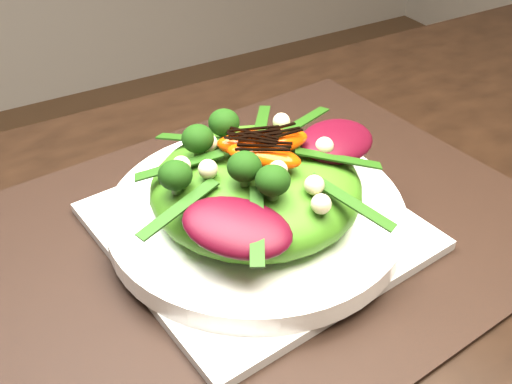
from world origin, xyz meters
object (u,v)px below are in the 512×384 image
dining_table (317,354)px  placemat (256,232)px  orange_segment (243,133)px  salad_bowl (256,214)px  plate_base (256,226)px  lettuce_mound (256,187)px

dining_table → placemat: 0.14m
dining_table → orange_segment: bearing=81.1°
placemat → orange_segment: orange_segment is taller
orange_segment → salad_bowl: bearing=-98.7°
placemat → plate_base: bearing=0.0°
plate_base → lettuce_mound: (-0.00, 0.00, 0.05)m
dining_table → lettuce_mound: (0.02, 0.13, 0.08)m
plate_base → lettuce_mound: 0.05m
dining_table → placemat: size_ratio=2.96×
dining_table → placemat: bearing=81.1°
plate_base → salad_bowl: size_ratio=0.95×
dining_table → plate_base: dining_table is taller
lettuce_mound → orange_segment: orange_segment is taller
dining_table → plate_base: bearing=81.1°
dining_table → lettuce_mound: size_ratio=8.37×
dining_table → orange_segment: dining_table is taller
plate_base → dining_table: bearing=-98.9°
plate_base → orange_segment: bearing=81.3°
plate_base → salad_bowl: bearing=180.0°
plate_base → orange_segment: orange_segment is taller
salad_bowl → orange_segment: orange_segment is taller
dining_table → orange_segment: (0.03, 0.17, 0.11)m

